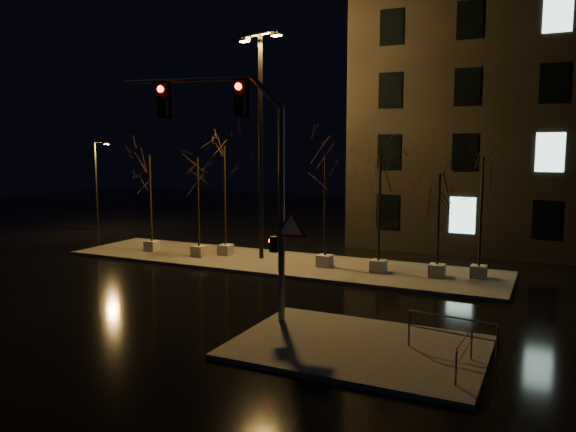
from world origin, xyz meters
The scene contains 15 objects.
ground centered at (0.00, 0.00, 0.00)m, with size 90.00×90.00×0.00m, color black.
median centered at (0.00, 6.00, 0.07)m, with size 22.00×5.00×0.15m, color #4A4742.
sidewalk_corner centered at (7.50, -3.50, 0.07)m, with size 7.00×5.00×0.15m, color #4A4742.
tree_0 centered at (-7.29, 5.61, 4.19)m, with size 1.80×1.80×5.33m.
tree_1 centered at (-4.08, 5.40, 4.10)m, with size 1.80×1.80×5.20m.
tree_2 centered at (-3.03, 6.29, 4.56)m, with size 1.80×1.80×5.81m.
tree_3 centered at (2.69, 5.89, 4.29)m, with size 1.80×1.80×5.46m.
tree_4 centered at (5.31, 5.84, 4.22)m, with size 1.80×1.80×5.37m.
tree_5 centered at (7.86, 6.06, 3.63)m, with size 1.80×1.80×4.58m.
tree_6 centered at (9.53, 6.57, 4.19)m, with size 1.80×1.80×5.33m.
traffic_signal_mast centered at (3.27, -2.62, 5.30)m, with size 6.37×1.09×7.85m.
streetlight_main centered at (-0.96, 6.39, 6.54)m, with size 2.73×1.09×11.08m.
streetlight_far centered at (-16.41, 11.07, 3.37)m, with size 1.20×0.39×6.12m.
guard_rail_a centered at (10.00, -3.11, 0.84)m, with size 2.43×0.38×1.06m.
guard_rail_b centered at (10.50, -4.16, 0.74)m, with size 0.15×1.92×0.91m.
Camera 1 is at (12.36, -18.26, 5.74)m, focal length 35.00 mm.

